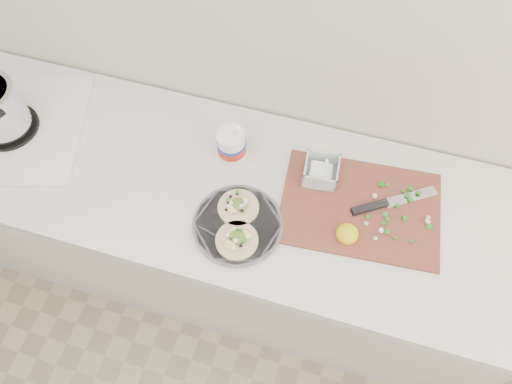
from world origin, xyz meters
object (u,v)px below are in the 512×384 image
(taco_plate, at_px, (238,223))
(tub, at_px, (232,143))
(cutboard, at_px, (358,202))
(stove, at_px, (1,116))

(taco_plate, height_order, tub, tub)
(tub, xyz_separation_m, cutboard, (0.44, -0.07, -0.05))
(stove, relative_size, cutboard, 1.16)
(stove, bearing_deg, cutboard, -13.66)
(tub, bearing_deg, cutboard, -9.09)
(cutboard, bearing_deg, stove, 177.78)
(stove, height_order, taco_plate, stove)
(stove, relative_size, tub, 2.82)
(stove, height_order, cutboard, stove)
(tub, bearing_deg, stove, -171.15)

